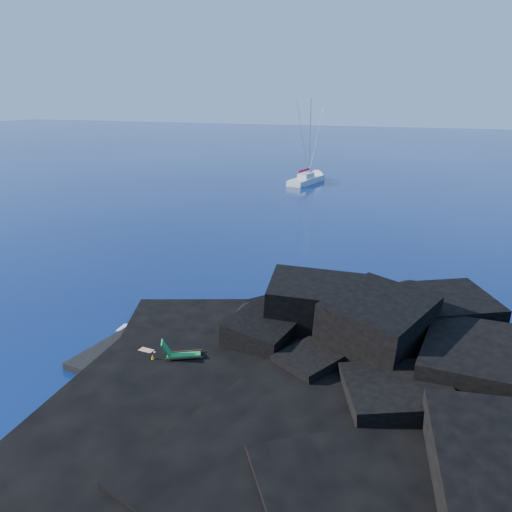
# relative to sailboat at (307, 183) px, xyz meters

# --- Properties ---
(ground) EXTENTS (400.00, 400.00, 0.00)m
(ground) POSITION_rel_sailboat_xyz_m (4.02, -53.23, 0.00)
(ground) COLOR #030F33
(ground) RESTS_ON ground
(headland) EXTENTS (24.00, 24.00, 3.60)m
(headland) POSITION_rel_sailboat_xyz_m (17.02, -50.23, 0.00)
(headland) COLOR black
(headland) RESTS_ON ground
(beach) EXTENTS (9.08, 6.86, 0.70)m
(beach) POSITION_rel_sailboat_xyz_m (8.52, -52.73, 0.00)
(beach) COLOR black
(beach) RESTS_ON ground
(surf_foam) EXTENTS (10.00, 8.00, 0.06)m
(surf_foam) POSITION_rel_sailboat_xyz_m (9.02, -48.23, 0.00)
(surf_foam) COLOR white
(surf_foam) RESTS_ON ground
(sailboat) EXTENTS (4.21, 11.74, 12.06)m
(sailboat) POSITION_rel_sailboat_xyz_m (0.00, 0.00, 0.00)
(sailboat) COLOR white
(sailboat) RESTS_ON ground
(deck_chair) EXTENTS (1.95, 1.57, 1.23)m
(deck_chair) POSITION_rel_sailboat_xyz_m (9.24, -53.04, 0.97)
(deck_chair) COLOR #1C8237
(deck_chair) RESTS_ON beach
(towel) EXTENTS (2.08, 1.06, 0.05)m
(towel) POSITION_rel_sailboat_xyz_m (7.23, -53.15, 0.38)
(towel) COLOR white
(towel) RESTS_ON beach
(sunbather) EXTENTS (1.96, 0.57, 0.26)m
(sunbather) POSITION_rel_sailboat_xyz_m (7.23, -53.15, 0.53)
(sunbather) COLOR #E8A079
(sunbather) RESTS_ON towel
(marker_cone) EXTENTS (0.38, 0.38, 0.52)m
(marker_cone) POSITION_rel_sailboat_xyz_m (8.01, -53.77, 0.61)
(marker_cone) COLOR orange
(marker_cone) RESTS_ON beach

